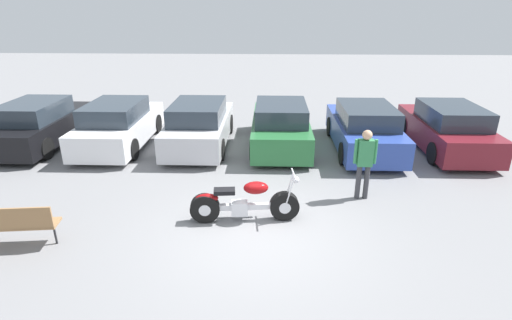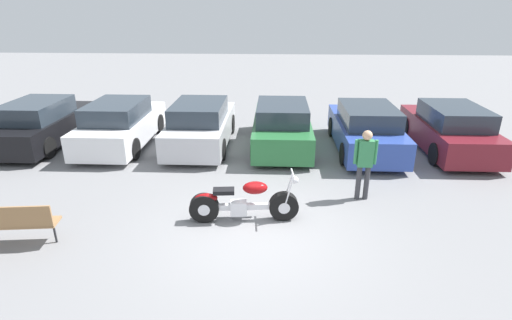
% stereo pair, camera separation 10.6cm
% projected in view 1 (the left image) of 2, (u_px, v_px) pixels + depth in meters
% --- Properties ---
extents(ground_plane, '(60.00, 60.00, 0.00)m').
position_uv_depth(ground_plane, '(257.00, 233.00, 8.05)').
color(ground_plane, slate).
extents(motorcycle, '(2.31, 0.62, 1.05)m').
position_uv_depth(motorcycle, '(243.00, 203.00, 8.38)').
color(motorcycle, black).
rests_on(motorcycle, ground_plane).
extents(parked_car_black, '(1.83, 4.30, 1.46)m').
position_uv_depth(parked_car_black, '(39.00, 124.00, 12.83)').
color(parked_car_black, black).
rests_on(parked_car_black, ground_plane).
extents(parked_car_white, '(1.83, 4.30, 1.46)m').
position_uv_depth(parked_car_white, '(119.00, 125.00, 12.76)').
color(parked_car_white, white).
rests_on(parked_car_white, ground_plane).
extents(parked_car_silver, '(1.83, 4.30, 1.46)m').
position_uv_depth(parked_car_silver, '(200.00, 125.00, 12.74)').
color(parked_car_silver, '#BCBCC1').
rests_on(parked_car_silver, ground_plane).
extents(parked_car_green, '(1.83, 4.30, 1.46)m').
position_uv_depth(parked_car_green, '(281.00, 126.00, 12.66)').
color(parked_car_green, '#286B38').
rests_on(parked_car_green, ground_plane).
extents(parked_car_blue, '(1.83, 4.30, 1.46)m').
position_uv_depth(parked_car_blue, '(364.00, 129.00, 12.38)').
color(parked_car_blue, '#2D479E').
rests_on(parked_car_blue, ground_plane).
extents(parked_car_maroon, '(1.83, 4.30, 1.46)m').
position_uv_depth(parked_car_maroon, '(447.00, 129.00, 12.39)').
color(parked_car_maroon, maroon).
rests_on(parked_car_maroon, ground_plane).
extents(park_bench, '(1.80, 0.60, 0.89)m').
position_uv_depth(park_bench, '(6.00, 223.00, 7.36)').
color(park_bench, '#997047').
rests_on(park_bench, ground_plane).
extents(person_standing, '(0.52, 0.23, 1.69)m').
position_uv_depth(person_standing, '(365.00, 159.00, 9.13)').
color(person_standing, '#38383D').
rests_on(person_standing, ground_plane).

